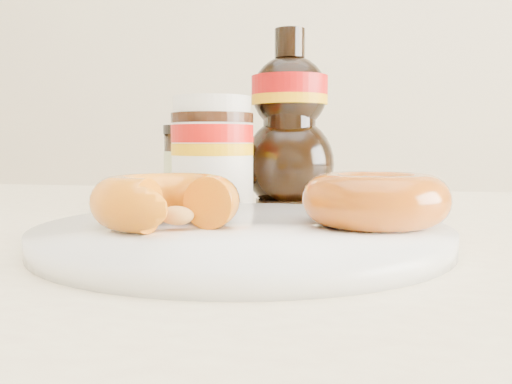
% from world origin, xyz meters
% --- Properties ---
extents(dining_table, '(1.40, 0.90, 0.75)m').
position_xyz_m(dining_table, '(0.00, 0.10, 0.67)').
color(dining_table, beige).
rests_on(dining_table, ground).
extents(plate, '(0.30, 0.30, 0.02)m').
position_xyz_m(plate, '(-0.00, 0.04, 0.76)').
color(plate, white).
rests_on(plate, dining_table).
extents(donut_bitten, '(0.12, 0.12, 0.04)m').
position_xyz_m(donut_bitten, '(-0.06, 0.02, 0.78)').
color(donut_bitten, orange).
rests_on(donut_bitten, plate).
extents(donut_whole, '(0.11, 0.11, 0.04)m').
position_xyz_m(donut_whole, '(0.09, 0.06, 0.78)').
color(donut_whole, '#8E2F09').
rests_on(donut_whole, plate).
extents(nutella_jar, '(0.09, 0.09, 0.12)m').
position_xyz_m(nutella_jar, '(-0.08, 0.22, 0.82)').
color(nutella_jar, white).
rests_on(nutella_jar, dining_table).
extents(syrup_bottle, '(0.13, 0.12, 0.21)m').
position_xyz_m(syrup_bottle, '(-0.01, 0.31, 0.85)').
color(syrup_bottle, black).
rests_on(syrup_bottle, dining_table).
extents(dark_jar, '(0.06, 0.06, 0.10)m').
position_xyz_m(dark_jar, '(-0.13, 0.30, 0.80)').
color(dark_jar, black).
rests_on(dark_jar, dining_table).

